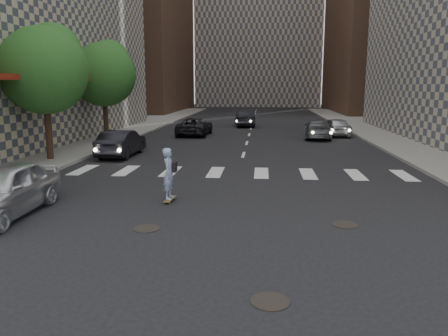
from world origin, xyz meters
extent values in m
plane|color=black|center=(0.00, 0.00, 0.00)|extent=(160.00, 160.00, 0.00)
cube|color=gray|center=(-14.50, 20.00, 0.07)|extent=(13.00, 80.00, 0.15)
cube|color=black|center=(-11.20, 10.00, 2.00)|extent=(0.30, 14.00, 4.00)
cube|color=maroon|center=(-10.40, 10.00, 4.10)|extent=(1.60, 14.00, 0.25)
cylinder|color=#382619|center=(-9.50, 11.00, 1.55)|extent=(0.32, 0.32, 2.80)
sphere|color=#184A1F|center=(-9.50, 11.00, 4.45)|extent=(4.20, 4.20, 4.20)
sphere|color=#184A1F|center=(-9.30, 11.60, 5.35)|extent=(2.80, 2.80, 2.80)
cylinder|color=#382619|center=(-9.50, 19.00, 1.55)|extent=(0.32, 0.32, 2.80)
sphere|color=#184A1F|center=(-9.50, 19.00, 4.45)|extent=(4.20, 4.20, 4.20)
sphere|color=#184A1F|center=(-9.30, 19.60, 5.35)|extent=(2.80, 2.80, 2.80)
cylinder|color=black|center=(1.20, -2.50, 0.01)|extent=(0.70, 0.70, 0.02)
cylinder|color=black|center=(-2.00, 1.20, 0.01)|extent=(0.70, 0.70, 0.02)
cylinder|color=black|center=(3.30, 2.00, 0.01)|extent=(0.70, 0.70, 0.02)
cube|color=brown|center=(-1.97, 4.01, 0.08)|extent=(0.27, 0.90, 0.02)
cylinder|color=green|center=(-2.07, 3.70, 0.03)|extent=(0.03, 0.06, 0.06)
cylinder|color=green|center=(-1.91, 3.69, 0.03)|extent=(0.03, 0.06, 0.06)
cylinder|color=green|center=(-2.03, 4.33, 0.03)|extent=(0.03, 0.06, 0.06)
cylinder|color=green|center=(-1.87, 4.32, 0.03)|extent=(0.03, 0.06, 0.06)
imported|color=#9AAEE0|center=(-1.97, 4.01, 0.93)|extent=(0.44, 0.64, 1.67)
cube|color=black|center=(-1.79, 4.05, 1.14)|extent=(0.12, 0.28, 0.32)
imported|color=silver|center=(-6.44, 2.00, 0.77)|extent=(1.89, 4.57, 1.55)
imported|color=black|center=(-6.50, 13.00, 0.71)|extent=(1.54, 4.32, 1.42)
imported|color=#56595D|center=(4.97, 22.00, 0.68)|extent=(2.33, 4.82, 1.35)
imported|color=black|center=(-4.12, 23.24, 0.67)|extent=(2.36, 4.86, 1.33)
imported|color=silver|center=(6.50, 23.76, 0.68)|extent=(2.03, 4.15, 1.36)
imported|color=black|center=(-0.64, 31.04, 0.76)|extent=(2.07, 4.75, 1.52)
camera|label=1|loc=(1.01, -9.62, 3.73)|focal=35.00mm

